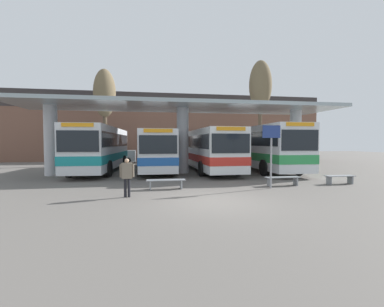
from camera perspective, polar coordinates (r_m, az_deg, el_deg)
The scene contains 15 objects.
ground_plane at distance 9.89m, azimuth 4.93°, elevation -10.57°, with size 100.00×100.00×0.00m, color #605B56.
townhouse_backdrop at distance 32.18m, azimuth -5.15°, elevation 7.10°, with size 40.00×0.58×8.31m.
station_canopy at distance 18.89m, azimuth -2.10°, elevation 8.53°, with size 22.92×5.67×4.97m.
transit_bus_left_bay at distance 20.96m, azimuth -19.53°, elevation 1.34°, with size 3.11×11.10×3.35m.
transit_bus_center_bay at distance 20.91m, azimuth -7.92°, elevation 1.04°, with size 2.75×11.51×3.07m.
transit_bus_right_bay at distance 20.51m, azimuth 3.38°, elevation 1.18°, with size 2.95×11.51×3.17m.
transit_bus_far_right_bay at distance 21.45m, azimuth 15.07°, elevation 1.56°, with size 2.94×11.32×3.45m.
waiting_bench_near_pillar at distance 15.92m, azimuth 29.99°, elevation -4.68°, with size 1.61×0.44×0.46m.
waiting_bench_mid_platform at distance 14.07m, azimuth 19.49°, elevation -5.37°, with size 1.82×0.44×0.46m.
waiting_bench_far_platform at distance 12.36m, azimuth -5.82°, elevation -6.30°, with size 1.84×0.44×0.46m.
info_sign_platform at distance 12.96m, azimuth 17.20°, elevation 2.10°, with size 0.90×0.09×3.05m.
pedestrian_waiting at distance 10.76m, azimuth -14.26°, elevation -4.36°, with size 0.58×0.24×1.58m.
poplar_tree_behind_left at distance 28.93m, azimuth 14.95°, elevation 14.13°, with size 2.35×2.35×10.89m.
poplar_tree_behind_right at distance 27.70m, azimuth -18.86°, elevation 12.23°, with size 2.18×2.18×9.57m.
parked_car_street at distance 28.17m, azimuth -16.70°, elevation -0.13°, with size 4.25×2.08×2.10m.
Camera 1 is at (-2.39, -9.33, 2.22)m, focal length 24.00 mm.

